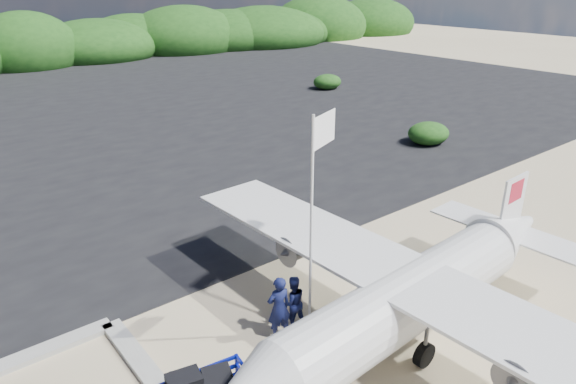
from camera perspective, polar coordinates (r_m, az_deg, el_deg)
name	(u,v)px	position (r m, az deg, el deg)	size (l,w,h in m)	color
ground	(357,353)	(13.82, 7.70, -17.33)	(160.00, 160.00, 0.00)	beige
asphalt_apron	(37,118)	(38.91, -26.08, 7.36)	(90.00, 50.00, 0.04)	#B2B2B2
flagpole	(309,332)	(14.36, 2.36, -15.33)	(1.20, 0.50, 6.01)	white
signboard	(474,274)	(17.79, 19.98, -8.59)	(1.80, 0.17, 1.48)	#573519
crew_a	(279,308)	(13.68, -1.03, -12.73)	(0.66, 0.43, 1.82)	#141B4E
crew_b	(293,302)	(14.13, 0.52, -12.13)	(0.75, 0.58, 1.54)	#141B4E
crew_c	(374,293)	(14.58, 9.54, -11.02)	(0.97, 0.40, 1.65)	#141B4E
aircraft_large	(278,115)	(35.91, -1.13, 8.55)	(14.73, 14.73, 4.42)	#B2B2B2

